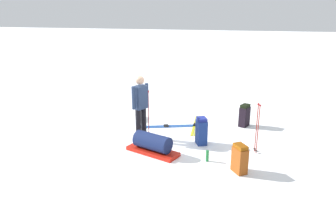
% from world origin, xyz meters
% --- Properties ---
extents(ground_plane, '(80.00, 80.00, 0.00)m').
position_xyz_m(ground_plane, '(0.00, 0.00, 0.00)').
color(ground_plane, white).
extents(skier_standing, '(0.51, 0.35, 1.70)m').
position_xyz_m(skier_standing, '(-0.39, 0.64, 0.95)').
color(skier_standing, black).
rests_on(skier_standing, ground_plane).
extents(ski_pair_near, '(1.71, 0.24, 0.05)m').
position_xyz_m(ski_pair_near, '(0.94, -0.65, 0.01)').
color(ski_pair_near, gold).
rests_on(ski_pair_near, ground_plane).
extents(ski_pair_far, '(0.67, 1.72, 0.05)m').
position_xyz_m(ski_pair_far, '(0.65, 0.19, 0.01)').
color(ski_pair_far, '#2956A4').
rests_on(ski_pair_far, ground_plane).
extents(backpack_large_dark, '(0.40, 0.36, 0.63)m').
position_xyz_m(backpack_large_dark, '(-1.71, -1.91, 0.31)').
color(backpack_large_dark, '#904315').
rests_on(backpack_large_dark, ground_plane).
extents(backpack_bright, '(0.38, 0.33, 0.66)m').
position_xyz_m(backpack_bright, '(1.18, -2.02, 0.32)').
color(backpack_bright, black).
rests_on(backpack_bright, ground_plane).
extents(backpack_small_spare, '(0.37, 0.34, 0.71)m').
position_xyz_m(backpack_small_spare, '(-0.39, -0.95, 0.35)').
color(backpack_small_spare, navy).
rests_on(backpack_small_spare, ground_plane).
extents(ski_poles_planted_near, '(0.18, 0.10, 1.22)m').
position_xyz_m(ski_poles_planted_near, '(-0.61, -2.29, 0.68)').
color(ski_poles_planted_near, maroon).
rests_on(ski_poles_planted_near, ground_plane).
extents(ski_poles_planted_far, '(0.16, 0.10, 1.28)m').
position_xyz_m(ski_poles_planted_far, '(-0.19, 0.49, 0.71)').
color(ski_poles_planted_far, maroon).
rests_on(ski_poles_planted_far, ground_plane).
extents(gear_sled, '(0.90, 1.37, 0.49)m').
position_xyz_m(gear_sled, '(-1.17, 0.13, 0.22)').
color(gear_sled, red).
rests_on(gear_sled, ground_plane).
extents(sleeping_mat_rolled, '(0.57, 0.27, 0.18)m').
position_xyz_m(sleeping_mat_rolled, '(1.11, 1.13, 0.09)').
color(sleeping_mat_rolled, slate).
rests_on(sleeping_mat_rolled, ground_plane).
extents(thermos_bottle, '(0.07, 0.07, 0.26)m').
position_xyz_m(thermos_bottle, '(-1.34, -1.20, 0.13)').
color(thermos_bottle, '#1F7536').
rests_on(thermos_bottle, ground_plane).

